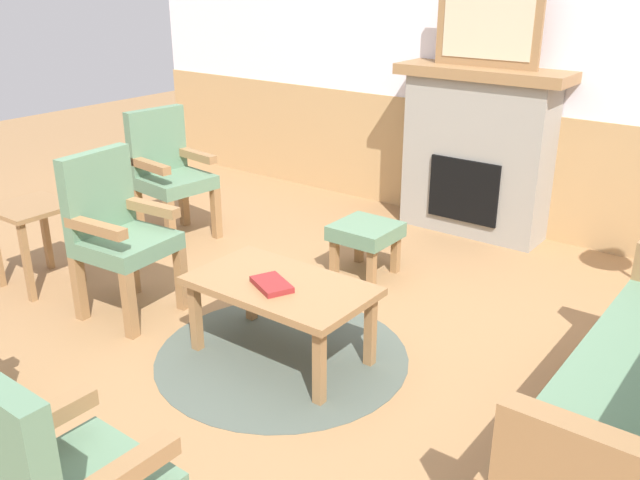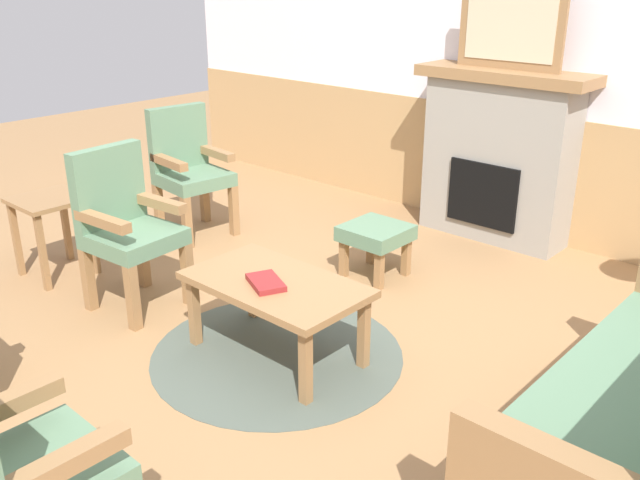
{
  "view_description": "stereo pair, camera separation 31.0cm",
  "coord_description": "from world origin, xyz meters",
  "px_view_note": "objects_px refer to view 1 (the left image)",
  "views": [
    {
      "loc": [
        2.14,
        -2.48,
        1.96
      ],
      "look_at": [
        0.0,
        0.35,
        0.55
      ],
      "focal_mm": 38.64,
      "sensor_mm": 36.0,
      "label": 1
    },
    {
      "loc": [
        2.38,
        -2.28,
        1.96
      ],
      "look_at": [
        0.0,
        0.35,
        0.55
      ],
      "focal_mm": 38.64,
      "sensor_mm": 36.0,
      "label": 2
    }
  ],
  "objects_px": {
    "coffee_table": "(281,292)",
    "armchair_by_window_left": "(168,169)",
    "book_on_table": "(272,284)",
    "side_table": "(33,222)",
    "fireplace": "(477,151)",
    "framed_picture": "(488,27)",
    "armchair_near_fireplace": "(116,228)",
    "footstool": "(366,235)"
  },
  "relations": [
    {
      "from": "fireplace",
      "to": "side_table",
      "type": "height_order",
      "value": "fireplace"
    },
    {
      "from": "coffee_table",
      "to": "book_on_table",
      "type": "distance_m",
      "value": 0.1
    },
    {
      "from": "fireplace",
      "to": "book_on_table",
      "type": "distance_m",
      "value": 2.45
    },
    {
      "from": "footstool",
      "to": "side_table",
      "type": "xyz_separation_m",
      "value": [
        -1.62,
        -1.43,
        0.15
      ]
    },
    {
      "from": "coffee_table",
      "to": "side_table",
      "type": "xyz_separation_m",
      "value": [
        -1.87,
        -0.25,
        0.05
      ]
    },
    {
      "from": "coffee_table",
      "to": "armchair_by_window_left",
      "type": "height_order",
      "value": "armchair_by_window_left"
    },
    {
      "from": "framed_picture",
      "to": "side_table",
      "type": "relative_size",
      "value": 1.45
    },
    {
      "from": "footstool",
      "to": "armchair_near_fireplace",
      "type": "bearing_deg",
      "value": -123.09
    },
    {
      "from": "fireplace",
      "to": "book_on_table",
      "type": "bearing_deg",
      "value": -89.31
    },
    {
      "from": "side_table",
      "to": "armchair_by_window_left",
      "type": "bearing_deg",
      "value": 88.69
    },
    {
      "from": "book_on_table",
      "to": "footstool",
      "type": "distance_m",
      "value": 1.28
    },
    {
      "from": "framed_picture",
      "to": "book_on_table",
      "type": "height_order",
      "value": "framed_picture"
    },
    {
      "from": "book_on_table",
      "to": "side_table",
      "type": "xyz_separation_m",
      "value": [
        -1.87,
        -0.19,
        -0.02
      ]
    },
    {
      "from": "coffee_table",
      "to": "side_table",
      "type": "relative_size",
      "value": 1.75
    },
    {
      "from": "fireplace",
      "to": "side_table",
      "type": "bearing_deg",
      "value": -124.95
    },
    {
      "from": "coffee_table",
      "to": "armchair_by_window_left",
      "type": "relative_size",
      "value": 0.98
    },
    {
      "from": "fireplace",
      "to": "side_table",
      "type": "xyz_separation_m",
      "value": [
        -1.84,
        -2.63,
        -0.22
      ]
    },
    {
      "from": "fireplace",
      "to": "framed_picture",
      "type": "relative_size",
      "value": 1.62
    },
    {
      "from": "framed_picture",
      "to": "armchair_near_fireplace",
      "type": "bearing_deg",
      "value": -113.14
    },
    {
      "from": "coffee_table",
      "to": "side_table",
      "type": "distance_m",
      "value": 1.88
    },
    {
      "from": "book_on_table",
      "to": "armchair_by_window_left",
      "type": "height_order",
      "value": "armchair_by_window_left"
    },
    {
      "from": "armchair_near_fireplace",
      "to": "armchair_by_window_left",
      "type": "bearing_deg",
      "value": 125.01
    },
    {
      "from": "armchair_near_fireplace",
      "to": "armchair_by_window_left",
      "type": "distance_m",
      "value": 1.27
    },
    {
      "from": "coffee_table",
      "to": "fireplace",
      "type": "bearing_deg",
      "value": 90.68
    },
    {
      "from": "armchair_near_fireplace",
      "to": "side_table",
      "type": "height_order",
      "value": "armchair_near_fireplace"
    },
    {
      "from": "framed_picture",
      "to": "side_table",
      "type": "height_order",
      "value": "framed_picture"
    },
    {
      "from": "armchair_near_fireplace",
      "to": "side_table",
      "type": "bearing_deg",
      "value": -173.19
    },
    {
      "from": "fireplace",
      "to": "framed_picture",
      "type": "distance_m",
      "value": 0.91
    },
    {
      "from": "book_on_table",
      "to": "armchair_by_window_left",
      "type": "xyz_separation_m",
      "value": [
        -1.84,
        0.94,
        0.08
      ]
    },
    {
      "from": "footstool",
      "to": "framed_picture",
      "type": "bearing_deg",
      "value": 79.9
    },
    {
      "from": "framed_picture",
      "to": "book_on_table",
      "type": "distance_m",
      "value": 2.68
    },
    {
      "from": "coffee_table",
      "to": "armchair_near_fireplace",
      "type": "height_order",
      "value": "armchair_near_fireplace"
    },
    {
      "from": "fireplace",
      "to": "coffee_table",
      "type": "relative_size",
      "value": 1.35
    },
    {
      "from": "fireplace",
      "to": "armchair_near_fireplace",
      "type": "distance_m",
      "value": 2.77
    },
    {
      "from": "coffee_table",
      "to": "footstool",
      "type": "xyz_separation_m",
      "value": [
        -0.24,
        1.17,
        -0.1
      ]
    },
    {
      "from": "fireplace",
      "to": "side_table",
      "type": "relative_size",
      "value": 2.36
    },
    {
      "from": "book_on_table",
      "to": "armchair_near_fireplace",
      "type": "height_order",
      "value": "armchair_near_fireplace"
    },
    {
      "from": "coffee_table",
      "to": "book_on_table",
      "type": "xyz_separation_m",
      "value": [
        0.0,
        -0.07,
        0.07
      ]
    },
    {
      "from": "fireplace",
      "to": "armchair_near_fireplace",
      "type": "height_order",
      "value": "fireplace"
    },
    {
      "from": "coffee_table",
      "to": "book_on_table",
      "type": "relative_size",
      "value": 4.08
    },
    {
      "from": "side_table",
      "to": "coffee_table",
      "type": "bearing_deg",
      "value": 7.77
    },
    {
      "from": "book_on_table",
      "to": "side_table",
      "type": "distance_m",
      "value": 1.88
    }
  ]
}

